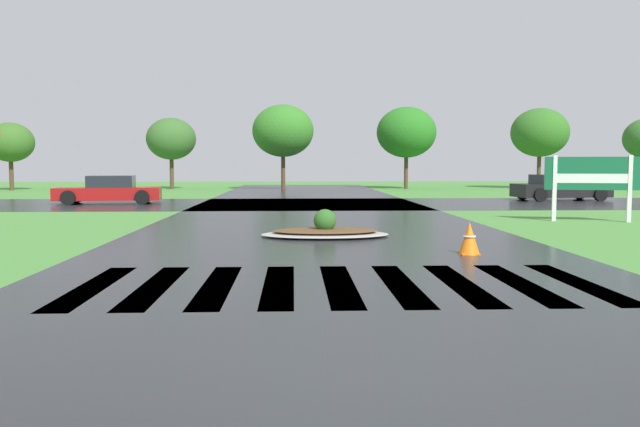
# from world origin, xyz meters

# --- Properties ---
(ground_plane) EXTENTS (120.00, 120.00, 0.10)m
(ground_plane) POSITION_xyz_m (0.00, 0.00, -0.05)
(ground_plane) COLOR #478438
(asphalt_roadway) EXTENTS (9.79, 80.00, 0.01)m
(asphalt_roadway) POSITION_xyz_m (0.00, 10.00, 0.00)
(asphalt_roadway) COLOR #232628
(asphalt_roadway) RESTS_ON ground
(asphalt_cross_road) EXTENTS (90.00, 8.81, 0.01)m
(asphalt_cross_road) POSITION_xyz_m (0.00, 24.02, 0.00)
(asphalt_cross_road) COLOR #232628
(asphalt_cross_road) RESTS_ON ground
(crosswalk_stripes) EXTENTS (7.65, 3.43, 0.01)m
(crosswalk_stripes) POSITION_xyz_m (-0.00, 4.72, 0.00)
(crosswalk_stripes) COLOR white
(crosswalk_stripes) RESTS_ON ground
(estate_billboard) EXTENTS (2.72, 0.76, 2.05)m
(estate_billboard) POSITION_xyz_m (8.52, 14.83, 1.39)
(estate_billboard) COLOR white
(estate_billboard) RESTS_ON ground
(median_island) EXTENTS (3.14, 1.75, 0.68)m
(median_island) POSITION_xyz_m (0.09, 11.03, 0.14)
(median_island) COLOR #9E9B93
(median_island) RESTS_ON ground
(car_silver_hatch) EXTENTS (4.62, 2.45, 1.26)m
(car_silver_hatch) POSITION_xyz_m (12.33, 26.27, 0.60)
(car_silver_hatch) COLOR black
(car_silver_hatch) RESTS_ON ground
(car_dark_suv) EXTENTS (4.73, 2.50, 1.26)m
(car_dark_suv) POSITION_xyz_m (-8.93, 24.55, 0.58)
(car_dark_suv) COLOR maroon
(car_dark_suv) RESTS_ON ground
(traffic_cone) EXTENTS (0.42, 0.42, 0.65)m
(traffic_cone) POSITION_xyz_m (2.80, 7.84, 0.31)
(traffic_cone) COLOR orange
(traffic_cone) RESTS_ON ground
(background_treeline) EXTENTS (47.91, 5.88, 5.80)m
(background_treeline) POSITION_xyz_m (5.24, 40.70, 3.83)
(background_treeline) COLOR #4C3823
(background_treeline) RESTS_ON ground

